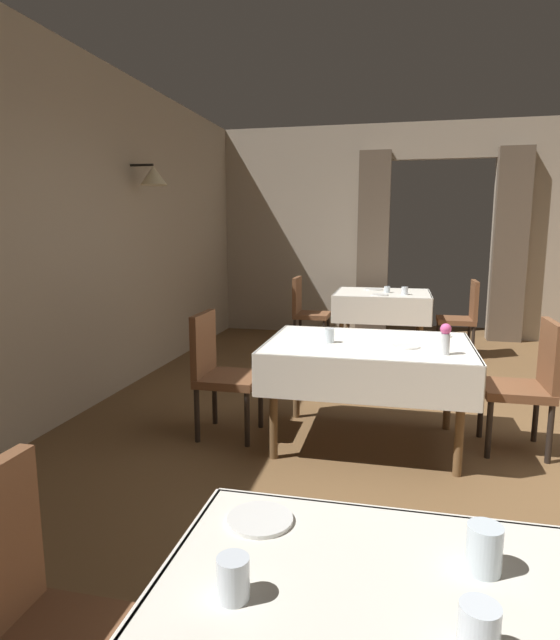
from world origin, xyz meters
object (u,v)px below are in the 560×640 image
dining_table_mid (368,355)px  plate_near_a (260,519)px  dining_table_far (382,300)px  plate_mid_b (438,335)px  chair_far_left (306,309)px  glass_far_c (387,289)px  glass_mid_c (329,336)px  chair_far_right (463,314)px  glass_near_b (233,578)px  chair_near_left (25,631)px  glass_far_a (405,291)px  glass_near_d (484,549)px  plate_mid_d (406,346)px  chair_mid_left (219,368)px  glass_near_c (479,633)px  plate_far_d (373,289)px  flower_vase_mid (445,338)px  chair_mid_right (529,380)px  plate_far_b (380,295)px

dining_table_mid → plate_near_a: bearing=-93.7°
dining_table_far → plate_mid_b: bearing=-79.8°
chair_far_left → glass_far_c: 1.07m
dining_table_mid → plate_mid_b: (0.50, 0.34, 0.10)m
plate_mid_b → glass_mid_c: size_ratio=1.93×
chair_far_right → glass_near_b: (-1.11, -5.73, 0.28)m
dining_table_far → chair_near_left: bearing=-97.1°
chair_near_left → glass_far_a: (0.99, 5.57, 0.28)m
plate_near_a → glass_mid_c: bearing=92.8°
glass_near_b → glass_near_d: bearing=21.7°
glass_mid_c → glass_far_c: glass_mid_c is taller
plate_near_a → plate_mid_d: same height
glass_near_b → glass_far_c: 5.79m
chair_mid_left → glass_near_b: chair_mid_left is taller
dining_table_mid → glass_far_a: 2.91m
chair_far_right → glass_mid_c: chair_far_right is taller
chair_far_right → glass_far_c: size_ratio=11.26×
chair_far_left → glass_near_c: bearing=-77.0°
dining_table_far → plate_far_d: size_ratio=4.97×
chair_mid_left → flower_vase_mid: 1.64m
glass_near_c → plate_mid_d: (-0.10, 2.69, -0.05)m
glass_near_b → glass_near_d: size_ratio=0.83×
chair_mid_left → glass_far_a: bearing=65.1°
chair_far_left → plate_mid_b: size_ratio=4.68×
glass_near_d → plate_far_d: 5.89m
chair_mid_right → plate_far_d: 3.48m
glass_far_c → plate_mid_b: bearing=-80.7°
chair_mid_left → plate_far_d: (0.97, 3.42, 0.24)m
dining_table_mid → glass_near_c: glass_near_c is taller
dining_table_mid → plate_mid_d: (0.25, -0.10, 0.10)m
chair_near_left → plate_far_b: chair_near_left is taller
plate_mid_d → plate_far_b: bearing=95.5°
plate_far_b → chair_near_left: bearing=-97.3°
dining_table_far → glass_far_c: bearing=-43.0°
dining_table_mid → glass_near_b: size_ratio=14.89×
glass_mid_c → chair_mid_left: bearing=179.7°
glass_near_c → glass_mid_c: glass_near_c is taller
glass_near_b → glass_far_a: glass_far_a is taller
chair_far_left → flower_vase_mid: (1.47, -3.28, 0.34)m
plate_far_b → plate_far_d: same height
glass_near_b → plate_mid_d: size_ratio=0.51×
chair_near_left → glass_near_b: 0.65m
dining_table_mid → plate_near_a: size_ratio=7.85×
flower_vase_mid → plate_mid_b: (0.00, 0.61, -0.10)m
chair_far_left → plate_far_d: (0.85, 0.34, 0.24)m
plate_near_a → plate_far_b: bearing=88.5°
chair_near_left → flower_vase_mid: flower_vase_mid is taller
chair_mid_left → glass_far_a: size_ratio=9.50×
glass_near_b → plate_far_b: size_ratio=0.47×
flower_vase_mid → plate_far_d: 3.68m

